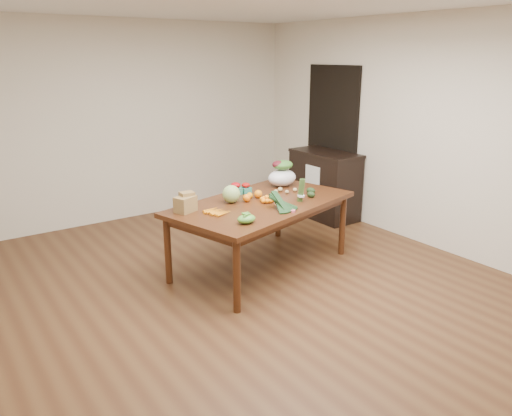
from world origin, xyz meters
TOP-DOWN VIEW (x-y plane):
  - floor at (0.00, 0.00)m, footprint 6.00×6.00m
  - room_walls at (0.00, 0.00)m, footprint 5.02×6.02m
  - dining_table at (0.43, 0.47)m, footprint 2.19×1.56m
  - doorway_dark at (2.48, 1.60)m, footprint 0.02×1.00m
  - cabinet at (2.22, 1.43)m, footprint 0.52×1.02m
  - dish_towel at (1.96, 1.40)m, footprint 0.02×0.28m
  - paper_bag at (-0.39, 0.61)m, footprint 0.32×0.28m
  - cabbage at (0.15, 0.62)m, footprint 0.19×0.19m
  - strawberry_basket_a at (0.37, 0.88)m, footprint 0.14×0.14m
  - strawberry_basket_b at (0.49, 0.85)m, footprint 0.12×0.12m
  - orange_a at (0.30, 0.56)m, footprint 0.08×0.08m
  - orange_b at (0.39, 0.63)m, footprint 0.07×0.07m
  - orange_c at (0.48, 0.61)m, footprint 0.09×0.09m
  - mandarin_cluster at (0.47, 0.43)m, footprint 0.22×0.22m
  - carrots at (-0.16, 0.40)m, footprint 0.28×0.29m
  - snap_pea_bag at (-0.09, -0.02)m, footprint 0.18×0.14m
  - kale_bunch at (0.45, 0.10)m, footprint 0.41×0.47m
  - asparagus_bundle at (0.77, 0.23)m, footprint 0.11×0.13m
  - potato_a at (0.69, 0.59)m, footprint 0.06×0.05m
  - potato_b at (0.85, 0.57)m, footprint 0.05×0.04m
  - potato_c at (0.84, 0.68)m, footprint 0.06×0.05m
  - potato_d at (0.77, 0.66)m, footprint 0.05×0.04m
  - potato_e at (0.97, 0.58)m, footprint 0.05×0.05m
  - avocado_a at (0.97, 0.30)m, footprint 0.09×0.11m
  - avocado_b at (1.06, 0.41)m, footprint 0.10×0.12m
  - salad_bag at (1.01, 0.87)m, footprint 0.41×0.35m

SIDE VIEW (x-z plane):
  - floor at x=0.00m, z-range 0.00..0.00m
  - dining_table at x=0.43m, z-range 0.00..0.75m
  - cabinet at x=2.22m, z-range 0.00..0.94m
  - dish_towel at x=1.96m, z-range 0.33..0.78m
  - carrots at x=-0.16m, z-range 0.75..0.78m
  - potato_d at x=0.77m, z-range 0.75..0.79m
  - potato_b at x=0.85m, z-range 0.75..0.79m
  - potato_e at x=0.97m, z-range 0.75..0.79m
  - potato_a at x=0.69m, z-range 0.75..0.80m
  - potato_c at x=0.84m, z-range 0.75..0.80m
  - avocado_a at x=0.97m, z-range 0.75..0.81m
  - orange_b at x=0.39m, z-range 0.75..0.82m
  - avocado_b at x=1.06m, z-range 0.75..0.82m
  - mandarin_cluster at x=0.47m, z-range 0.75..0.83m
  - snap_pea_bag at x=-0.09m, z-range 0.75..0.83m
  - orange_a at x=0.30m, z-range 0.75..0.83m
  - orange_c at x=0.48m, z-range 0.75..0.84m
  - strawberry_basket_b at x=0.49m, z-range 0.75..0.84m
  - strawberry_basket_a at x=0.37m, z-range 0.75..0.85m
  - kale_bunch at x=0.45m, z-range 0.75..0.91m
  - cabbage at x=0.15m, z-range 0.75..0.94m
  - paper_bag at x=-0.39m, z-range 0.75..0.94m
  - asparagus_bundle at x=0.77m, z-range 0.75..1.00m
  - salad_bag at x=1.01m, z-range 0.75..1.03m
  - doorway_dark at x=2.48m, z-range 0.00..2.10m
  - room_walls at x=0.00m, z-range 0.00..2.70m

